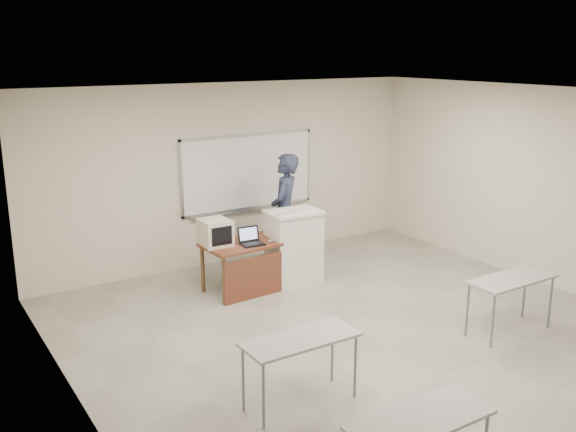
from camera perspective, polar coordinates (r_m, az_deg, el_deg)
floor at (r=8.08m, az=8.75°, el=-11.44°), size 7.00×8.00×0.01m
whiteboard at (r=10.89m, az=-3.56°, el=3.83°), size 2.48×0.10×1.31m
student_desks at (r=6.94m, az=16.41°, el=-10.28°), size 4.40×2.20×0.73m
instructor_desk at (r=9.54m, az=-2.82°, el=-3.52°), size 1.49×0.74×0.75m
podium at (r=9.87m, az=0.52°, el=-2.74°), size 0.81×0.59×1.14m
crt_monitor at (r=9.38m, az=-6.49°, el=-1.44°), size 0.42×0.46×0.39m
laptop at (r=9.40m, az=-3.33°, el=-2.16°), size 0.33×0.30×0.24m
mouse at (r=9.49m, az=-1.53°, el=-2.22°), size 0.10×0.08×0.04m
keyboard at (r=9.54m, az=0.16°, el=0.24°), size 0.41×0.15×0.02m
presenter at (r=10.46m, az=-0.28°, el=0.42°), size 0.81×0.81×1.90m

